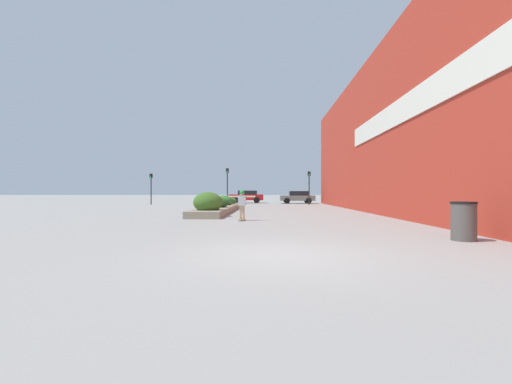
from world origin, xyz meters
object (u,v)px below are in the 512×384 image
Objects in this scene: car_leftmost at (364,197)px; car_center_right at (247,196)px; traffic_light_far_left at (151,183)px; skateboarder at (242,201)px; skateboard at (242,219)px; trash_bin at (464,221)px; car_center_left at (298,197)px; traffic_light_right at (309,182)px; traffic_light_left at (227,180)px.

car_center_right is (-13.81, 0.45, 0.05)m from car_leftmost.
car_leftmost is 24.16m from traffic_light_far_left.
car_leftmost is at bearing 68.91° from skateboarder.
car_leftmost is (12.50, 24.86, 0.68)m from skateboard.
traffic_light_far_left is at bearing 123.58° from trash_bin.
car_center_left is at bearing 93.38° from trash_bin.
trash_bin is 30.10m from car_center_left.
traffic_light_right is (-0.97, 25.82, 1.82)m from trash_bin.
traffic_light_right is at bearing -130.16° from car_center_right.
skateboarder is at bearing -105.53° from traffic_light_right.
trash_bin is at bearing -38.48° from skateboard.
skateboarder reaches higher than skateboard.
traffic_light_left is at bearing -73.28° from car_leftmost.
skateboard is 20.47m from traffic_light_right.
trash_bin is (6.42, -6.22, 0.46)m from skateboard.
traffic_light_far_left is (-9.86, -5.03, 1.44)m from car_center_right.
car_leftmost reaches higher than trash_bin.
trash_bin is 31.67m from car_leftmost.
skateboard is 20.57m from traffic_light_left.
trash_bin is 0.32× the size of traffic_light_far_left.
traffic_light_left is (-3.04, 20.19, 2.50)m from skateboard.
car_center_left is at bearing 100.76° from traffic_light_right.
trash_bin is 25.90m from traffic_light_right.
skateboarder is at bearing -91.51° from skateboard.
trash_bin is at bearing -176.62° from car_center_left.
car_center_right is at bearing 139.84° from traffic_light_right.
trash_bin is at bearing -87.84° from traffic_light_right.
skateboarder is 20.49m from traffic_light_left.
traffic_light_far_left reaches higher than car_leftmost.
skateboard is 0.69× the size of trash_bin.
car_center_right is at bearing 98.58° from skateboard.
car_center_left reaches higher than trash_bin.
traffic_light_far_left is (-11.17, 20.28, 2.18)m from skateboard.
car_center_left is (-7.86, -1.03, 0.00)m from car_leftmost.
traffic_light_left is at bearing 115.36° from car_center_left.
car_center_right is at bearing 71.37° from traffic_light_left.
skateboard is 8.95m from trash_bin.
traffic_light_left is at bearing 109.70° from trash_bin.
traffic_light_right reaches higher than skateboarder.
skateboarder is 1.25× the size of trash_bin.
car_center_right is 11.16m from traffic_light_far_left.
traffic_light_far_left is at bearing 124.46° from skateboard.
traffic_light_left is 1.17× the size of traffic_light_far_left.
traffic_light_far_left is at bearing 179.38° from traffic_light_left.
skateboard is 0.18× the size of car_center_right.
skateboarder is at bearing -61.15° from traffic_light_far_left.
traffic_light_right is 1.05× the size of traffic_light_far_left.
car_center_left is at bearing -82.55° from car_leftmost.
car_center_right is at bearing 76.08° from car_center_left.
car_leftmost is at bearing -82.55° from car_center_left.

